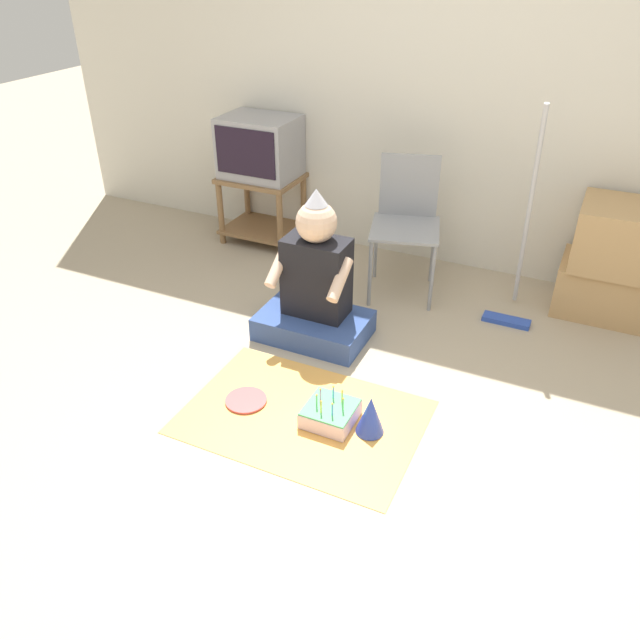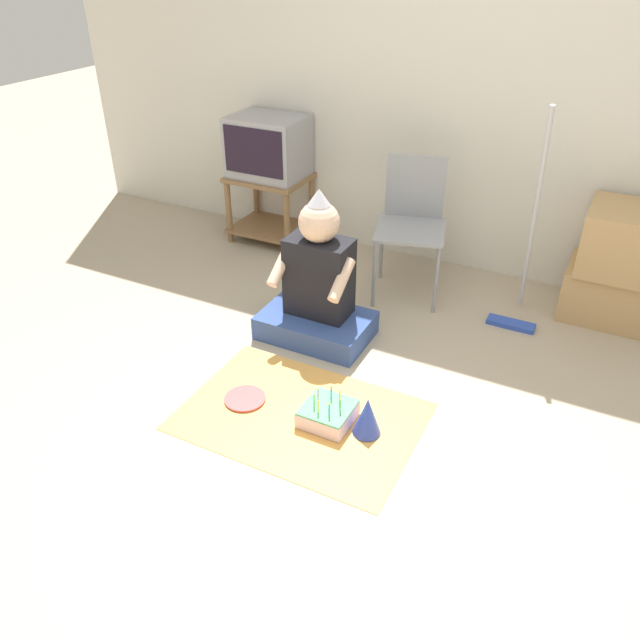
% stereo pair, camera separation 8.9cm
% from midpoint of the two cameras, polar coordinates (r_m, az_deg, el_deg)
% --- Properties ---
extents(ground_plane, '(16.00, 16.00, 0.00)m').
position_cam_midpoint_polar(ground_plane, '(2.91, 2.19, -11.72)').
color(ground_plane, tan).
extents(wall_back, '(6.40, 0.06, 2.55)m').
position_cam_midpoint_polar(wall_back, '(4.19, 15.83, 20.77)').
color(wall_back, beige).
rests_on(wall_back, ground_plane).
extents(tv_stand, '(0.56, 0.44, 0.50)m').
position_cam_midpoint_polar(tv_stand, '(4.75, -4.02, 10.71)').
color(tv_stand, olive).
rests_on(tv_stand, ground_plane).
extents(tv, '(0.52, 0.41, 0.42)m').
position_cam_midpoint_polar(tv, '(4.62, -4.18, 15.54)').
color(tv, '#99999E').
rests_on(tv, tv_stand).
extents(folding_chair, '(0.52, 0.53, 0.85)m').
position_cam_midpoint_polar(folding_chair, '(3.98, 9.06, 9.27)').
color(folding_chair, gray).
rests_on(folding_chair, ground_plane).
extents(cardboard_box_stack, '(0.56, 0.47, 0.69)m').
position_cam_midpoint_polar(cardboard_box_stack, '(4.10, 26.32, 4.43)').
color(cardboard_box_stack, tan).
rests_on(cardboard_box_stack, ground_plane).
extents(dust_mop, '(0.28, 0.32, 1.29)m').
position_cam_midpoint_polar(dust_mop, '(3.81, 18.79, 4.87)').
color(dust_mop, '#2D4CB2').
rests_on(dust_mop, ground_plane).
extents(person_seated, '(0.62, 0.41, 0.88)m').
position_cam_midpoint_polar(person_seated, '(3.52, 0.50, 2.79)').
color(person_seated, '#334C8C').
rests_on(person_seated, ground_plane).
extents(party_cloth, '(1.14, 0.79, 0.01)m').
position_cam_midpoint_polar(party_cloth, '(3.07, -0.95, -8.79)').
color(party_cloth, '#EFA84C').
rests_on(party_cloth, ground_plane).
extents(birthday_cake, '(0.24, 0.24, 0.16)m').
position_cam_midpoint_polar(birthday_cake, '(3.02, 1.57, -8.54)').
color(birthday_cake, silver).
rests_on(birthday_cake, party_cloth).
extents(party_hat_blue, '(0.13, 0.13, 0.20)m').
position_cam_midpoint_polar(party_hat_blue, '(2.93, 5.24, -8.74)').
color(party_hat_blue, blue).
rests_on(party_hat_blue, party_cloth).
extents(paper_plate, '(0.21, 0.21, 0.01)m').
position_cam_midpoint_polar(paper_plate, '(3.18, -6.08, -7.15)').
color(paper_plate, '#D84C4C').
rests_on(paper_plate, party_cloth).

